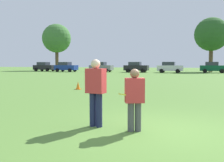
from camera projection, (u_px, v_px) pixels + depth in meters
ground_plane at (167, 131)px, 5.86m from camera, size 174.14×174.14×0.00m
player_thrower at (96, 89)px, 6.24m from camera, size 0.51×0.34×1.69m
player_defender at (135, 97)px, 5.82m from camera, size 0.50×0.39×1.46m
frisbee at (124, 95)px, 5.80m from camera, size 0.27×0.27×0.09m
traffic_cone at (78, 86)px, 15.27m from camera, size 0.32×0.32×0.48m
parked_car_near_left at (44, 67)px, 49.60m from camera, size 4.29×2.39×1.82m
parked_car_mid_left at (66, 67)px, 46.74m from camera, size 4.29×2.39×1.82m
parked_car_center at (101, 67)px, 45.99m from camera, size 4.29×2.39×1.82m
parked_car_mid_right at (136, 67)px, 44.04m from camera, size 4.29×2.39×1.82m
parked_car_near_right at (170, 67)px, 41.95m from camera, size 4.29×2.39×1.82m
parked_car_far_right at (213, 67)px, 41.59m from camera, size 4.29×2.39×1.82m
tree_west_oak at (57, 39)px, 55.22m from camera, size 6.28×6.28×10.21m
tree_west_maple at (211, 34)px, 46.34m from camera, size 6.17×6.17×10.03m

